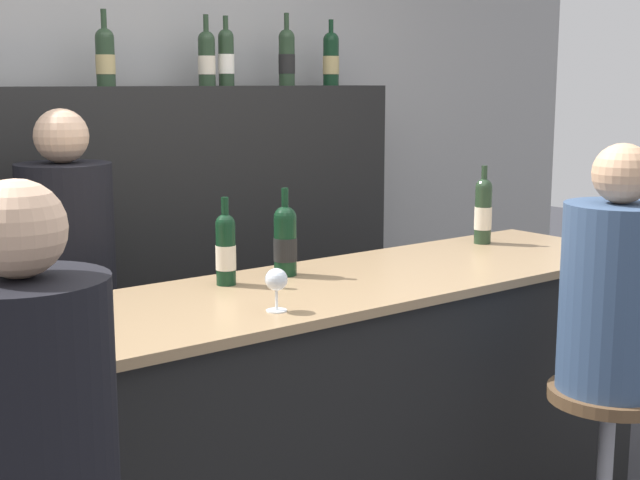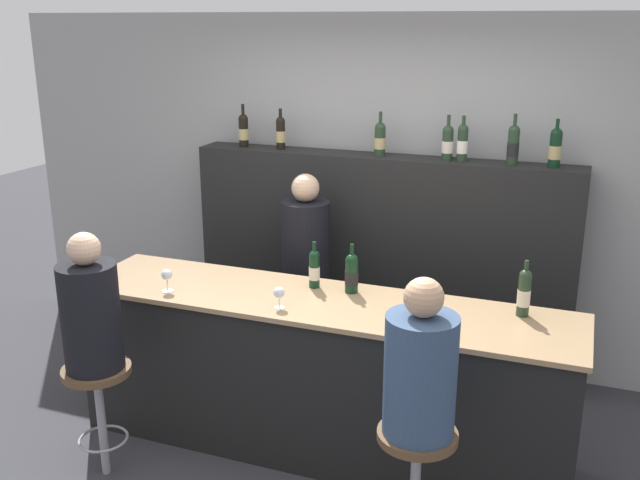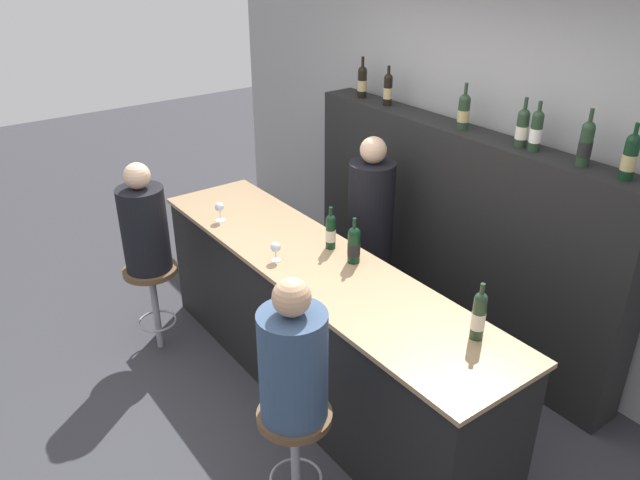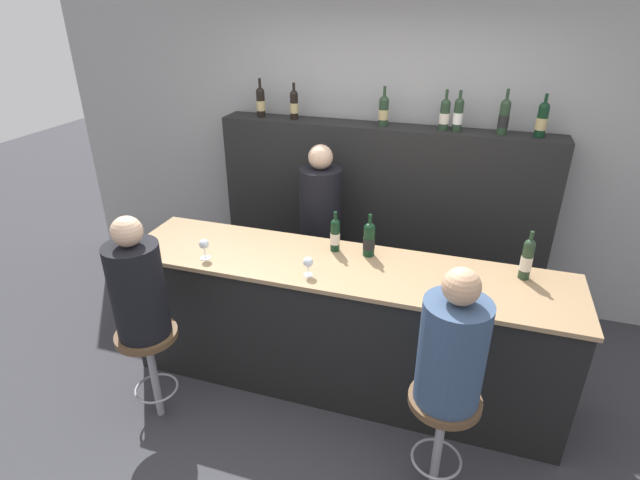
% 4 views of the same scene
% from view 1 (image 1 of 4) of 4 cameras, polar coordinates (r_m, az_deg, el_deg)
% --- Properties ---
extents(wall_back, '(6.40, 0.05, 2.60)m').
position_cam_1_polar(wall_back, '(4.07, -14.44, 5.05)').
color(wall_back, '#9E9E9E').
rests_on(wall_back, ground_plane).
extents(bar_counter, '(3.00, 0.69, 0.98)m').
position_cam_1_polar(bar_counter, '(2.99, -2.17, -12.39)').
color(bar_counter, black).
rests_on(bar_counter, ground_plane).
extents(back_bar_cabinet, '(2.81, 0.28, 1.62)m').
position_cam_1_polar(back_bar_cabinet, '(3.94, -12.82, -2.29)').
color(back_bar_cabinet, black).
rests_on(back_bar_cabinet, ground_plane).
extents(wine_bottle_counter_0, '(0.07, 0.07, 0.29)m').
position_cam_1_polar(wine_bottle_counter_0, '(2.91, -6.06, -0.54)').
color(wine_bottle_counter_0, black).
rests_on(wine_bottle_counter_0, bar_counter).
extents(wine_bottle_counter_1, '(0.08, 0.08, 0.30)m').
position_cam_1_polar(wine_bottle_counter_1, '(3.04, -2.24, -0.00)').
color(wine_bottle_counter_1, black).
rests_on(wine_bottle_counter_1, bar_counter).
extents(wine_bottle_counter_2, '(0.07, 0.07, 0.32)m').
position_cam_1_polar(wine_bottle_counter_2, '(3.70, 10.40, 1.88)').
color(wine_bottle_counter_2, '#233823').
rests_on(wine_bottle_counter_2, bar_counter).
extents(wine_bottle_backbar_2, '(0.08, 0.08, 0.31)m').
position_cam_1_polar(wine_bottle_backbar_2, '(3.84, -13.59, 11.35)').
color(wine_bottle_backbar_2, '#233823').
rests_on(wine_bottle_backbar_2, back_bar_cabinet).
extents(wine_bottle_backbar_3, '(0.08, 0.08, 0.31)m').
position_cam_1_polar(wine_bottle_backbar_3, '(4.07, -7.27, 11.50)').
color(wine_bottle_backbar_3, '#233823').
rests_on(wine_bottle_backbar_3, back_bar_cabinet).
extents(wine_bottle_backbar_4, '(0.07, 0.07, 0.31)m').
position_cam_1_polar(wine_bottle_backbar_4, '(4.12, -6.03, 11.59)').
color(wine_bottle_backbar_4, '#233823').
rests_on(wine_bottle_backbar_4, back_bar_cabinet).
extents(wine_bottle_backbar_5, '(0.08, 0.08, 0.34)m').
position_cam_1_polar(wine_bottle_backbar_5, '(4.30, -2.14, 11.65)').
color(wine_bottle_backbar_5, '#233823').
rests_on(wine_bottle_backbar_5, back_bar_cabinet).
extents(wine_bottle_backbar_6, '(0.08, 0.08, 0.32)m').
position_cam_1_polar(wine_bottle_backbar_6, '(4.47, 0.71, 11.55)').
color(wine_bottle_backbar_6, black).
rests_on(wine_bottle_backbar_6, back_bar_cabinet).
extents(wine_glass_0, '(0.07, 0.07, 0.14)m').
position_cam_1_polar(wine_glass_0, '(2.24, -18.39, -4.81)').
color(wine_glass_0, silver).
rests_on(wine_glass_0, bar_counter).
extents(wine_glass_1, '(0.07, 0.07, 0.13)m').
position_cam_1_polar(wine_glass_1, '(2.57, -2.81, -2.65)').
color(wine_glass_1, silver).
rests_on(wine_glass_1, bar_counter).
extents(guest_seated_left, '(0.32, 0.32, 0.79)m').
position_cam_1_polar(guest_seated_left, '(1.76, -18.15, -10.99)').
color(guest_seated_left, black).
rests_on(guest_seated_left, bar_stool_left).
extents(bar_stool_right, '(0.39, 0.39, 0.68)m').
position_cam_1_polar(bar_stool_right, '(3.04, 17.90, -11.65)').
color(bar_stool_right, gray).
rests_on(bar_stool_right, ground_plane).
extents(guest_seated_right, '(0.34, 0.34, 0.77)m').
position_cam_1_polar(guest_seated_right, '(2.90, 18.40, -2.91)').
color(guest_seated_right, '#334766').
rests_on(guest_seated_right, bar_stool_right).
extents(bartender, '(0.34, 0.34, 1.55)m').
position_cam_1_polar(bartender, '(3.40, -15.61, -6.11)').
color(bartender, black).
rests_on(bartender, ground_plane).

